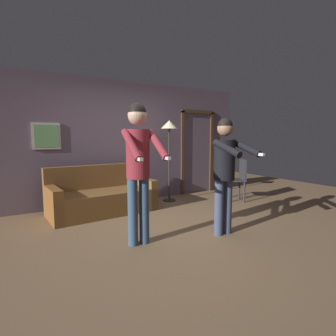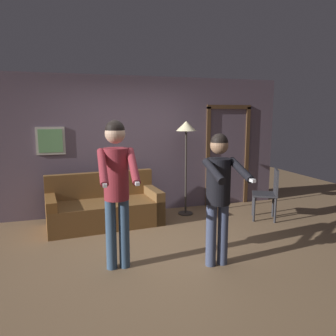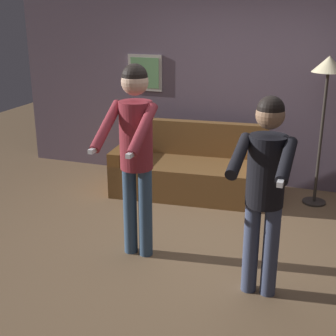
% 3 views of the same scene
% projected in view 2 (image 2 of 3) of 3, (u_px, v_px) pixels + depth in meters
% --- Properties ---
extents(ground_plane, '(12.00, 12.00, 0.00)m').
position_uv_depth(ground_plane, '(151.00, 253.00, 4.51)').
color(ground_plane, '#836546').
extents(back_wall_assembly, '(6.40, 0.10, 2.60)m').
position_uv_depth(back_wall_assembly, '(126.00, 146.00, 6.23)').
color(back_wall_assembly, '#5E4F5E').
rests_on(back_wall_assembly, ground_plane).
extents(couch, '(1.97, 1.01, 0.87)m').
position_uv_depth(couch, '(104.00, 209.00, 5.65)').
color(couch, brown).
rests_on(couch, ground_plane).
extents(torchiere_lamp, '(0.37, 0.37, 1.77)m').
position_uv_depth(torchiere_lamp, '(186.00, 135.00, 6.04)').
color(torchiere_lamp, '#332D28').
rests_on(torchiere_lamp, ground_plane).
extents(person_standing_left, '(0.45, 0.69, 1.82)m').
position_uv_depth(person_standing_left, '(116.00, 180.00, 3.89)').
color(person_standing_left, '#36516F').
rests_on(person_standing_left, ground_plane).
extents(person_standing_right, '(0.44, 0.70, 1.66)m').
position_uv_depth(person_standing_right, '(219.00, 188.00, 3.99)').
color(person_standing_right, '#3E4866').
rests_on(person_standing_right, ground_plane).
extents(dining_chair_distant, '(0.57, 0.57, 0.93)m').
position_uv_depth(dining_chair_distant, '(270.00, 191.00, 5.88)').
color(dining_chair_distant, '#2D2D33').
rests_on(dining_chair_distant, ground_plane).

